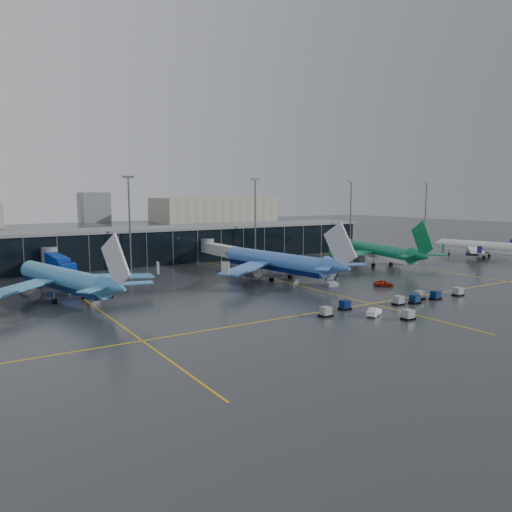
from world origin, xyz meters
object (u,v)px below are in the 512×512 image
airliner_arkefly (63,266)px  service_van_red (384,283)px  airliner_klm_near (275,251)px  service_van_white (374,312)px  baggage_carts (403,302)px  airliner_aer_lingus (379,243)px  mobile_airstair (332,282)px  airliner_ba (482,240)px

airliner_arkefly → service_van_red: 68.06m
airliner_klm_near → service_van_white: airliner_klm_near is taller
airliner_arkefly → baggage_carts: (52.13, -39.20, -5.92)m
airliner_aer_lingus → service_van_white: bearing=-123.5°
baggage_carts → mobile_airstair: mobile_airstair is taller
airliner_arkefly → service_van_white: airliner_arkefly is taller
airliner_ba → airliner_aer_lingus: bearing=159.5°
mobile_airstair → baggage_carts: bearing=-74.8°
mobile_airstair → service_van_red: bearing=-17.7°
airliner_ba → mobile_airstair: airliner_ba is taller
service_van_red → mobile_airstair: bearing=90.5°
airliner_aer_lingus → mobile_airstair: bearing=-138.8°
baggage_carts → service_van_white: baggage_carts is taller
airliner_aer_lingus → airliner_ba: size_ratio=1.19×
airliner_klm_near → service_van_white: size_ratio=10.44×
airliner_ba → airliner_klm_near: bearing=164.9°
airliner_klm_near → airliner_aer_lingus: size_ratio=1.05×
airliner_arkefly → service_van_white: bearing=-58.9°
airliner_aer_lingus → service_van_red: (-24.02, -24.81, -5.89)m
mobile_airstair → service_van_red: 11.52m
airliner_aer_lingus → airliner_klm_near: bearing=-161.6°
mobile_airstair → airliner_klm_near: bearing=134.6°
baggage_carts → airliner_arkefly: bearing=143.1°
mobile_airstair → airliner_aer_lingus: bearing=49.4°
airliner_arkefly → service_van_red: airliner_arkefly is taller
airliner_aer_lingus → baggage_carts: airliner_aer_lingus is taller
airliner_klm_near → airliner_aer_lingus: (38.98, 3.55, -0.36)m
service_van_red → baggage_carts: bearing=-176.8°
airliner_ba → mobile_airstair: (-75.64, -12.91, -4.81)m
airliner_ba → baggage_carts: (-78.11, -35.69, -4.82)m
service_van_red → service_van_white: size_ratio=1.02×
mobile_airstair → service_van_white: 28.50m
baggage_carts → service_van_red: (11.41, 15.52, 0.00)m
airliner_klm_near → airliner_ba: bearing=-7.7°
airliner_klm_near → airliner_ba: 81.68m
airliner_ba → service_van_red: 69.85m
baggage_carts → mobile_airstair: bearing=83.8°
airliner_ba → mobile_airstair: 76.89m
airliner_arkefly → airliner_aer_lingus: 87.56m
airliner_arkefly → baggage_carts: bearing=-50.8°
mobile_airstair → service_van_red: (8.94, -7.26, -0.01)m
service_van_white → mobile_airstair: bearing=-54.9°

